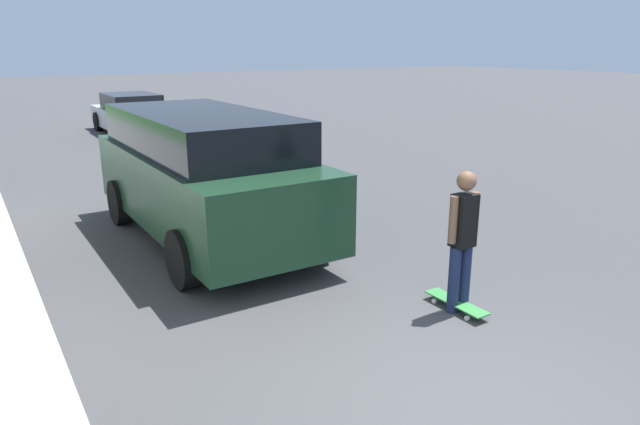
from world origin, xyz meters
TOP-DOWN VIEW (x-y plane):
  - ground_plane at (0.00, 0.00)m, footprint 120.00×120.00m
  - suv_parked at (-0.16, 5.36)m, footprint 2.13×5.08m
  - car_down_street at (1.86, 17.24)m, footprint 1.91×4.37m
  - skateboarder at (1.31, 1.46)m, footprint 0.41×0.21m
  - skateboard at (1.30, 1.46)m, footprint 0.22×0.83m

SIDE VIEW (x-z plane):
  - ground_plane at x=0.00m, z-range 0.00..0.00m
  - skateboard at x=1.30m, z-range 0.03..0.13m
  - car_down_street at x=1.86m, z-range -0.02..1.33m
  - skateboarder at x=1.31m, z-range 0.08..1.71m
  - suv_parked at x=-0.16m, z-range 0.08..2.05m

